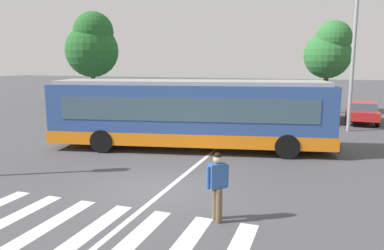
# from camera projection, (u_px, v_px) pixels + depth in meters

# --- Properties ---
(ground_plane) EXTENTS (160.00, 160.00, 0.00)m
(ground_plane) POSITION_uv_depth(u_px,v_px,m) (157.00, 189.00, 11.46)
(ground_plane) COLOR #47474C
(city_transit_bus) EXTENTS (12.64, 4.98, 3.06)m
(city_transit_bus) POSITION_uv_depth(u_px,v_px,m) (190.00, 114.00, 16.47)
(city_transit_bus) COLOR black
(city_transit_bus) RESTS_ON ground_plane
(pedestrian_crossing_street) EXTENTS (0.48, 0.45, 1.72)m
(pedestrian_crossing_street) POSITION_uv_depth(u_px,v_px,m) (217.00, 183.00, 9.00)
(pedestrian_crossing_street) COLOR brown
(pedestrian_crossing_street) RESTS_ON ground_plane
(parked_car_blue) EXTENTS (2.00, 4.56, 1.35)m
(parked_car_blue) POSITION_uv_depth(u_px,v_px,m) (169.00, 103.00, 28.27)
(parked_car_blue) COLOR black
(parked_car_blue) RESTS_ON ground_plane
(parked_car_white) EXTENTS (1.89, 4.51, 1.35)m
(parked_car_white) POSITION_uv_depth(u_px,v_px,m) (202.00, 105.00, 27.02)
(parked_car_white) COLOR black
(parked_car_white) RESTS_ON ground_plane
(parked_car_black) EXTENTS (1.95, 4.54, 1.35)m
(parked_car_black) POSITION_uv_depth(u_px,v_px,m) (237.00, 106.00, 26.45)
(parked_car_black) COLOR black
(parked_car_black) RESTS_ON ground_plane
(parked_car_teal) EXTENTS (1.89, 4.51, 1.35)m
(parked_car_teal) POSITION_uv_depth(u_px,v_px,m) (279.00, 107.00, 25.72)
(parked_car_teal) COLOR black
(parked_car_teal) RESTS_ON ground_plane
(parked_car_charcoal) EXTENTS (1.92, 4.52, 1.35)m
(parked_car_charcoal) POSITION_uv_depth(u_px,v_px,m) (318.00, 109.00, 24.91)
(parked_car_charcoal) COLOR black
(parked_car_charcoal) RESTS_ON ground_plane
(parked_car_red) EXTENTS (2.03, 4.58, 1.35)m
(parked_car_red) POSITION_uv_depth(u_px,v_px,m) (362.00, 111.00, 23.83)
(parked_car_red) COLOR black
(parked_car_red) RESTS_ON ground_plane
(twin_arm_street_lamp) EXTENTS (4.50, 0.32, 10.14)m
(twin_arm_street_lamp) POSITION_uv_depth(u_px,v_px,m) (356.00, 19.00, 20.10)
(twin_arm_street_lamp) COLOR #939399
(twin_arm_street_lamp) RESTS_ON ground_plane
(background_tree_left) EXTENTS (4.32, 4.32, 7.91)m
(background_tree_left) POSITION_uv_depth(u_px,v_px,m) (92.00, 45.00, 30.51)
(background_tree_left) COLOR brown
(background_tree_left) RESTS_ON ground_plane
(background_tree_right) EXTENTS (3.46, 3.46, 6.87)m
(background_tree_right) POSITION_uv_depth(u_px,v_px,m) (329.00, 51.00, 27.71)
(background_tree_right) COLOR brown
(background_tree_right) RESTS_ON ground_plane
(crosswalk_painted_stripes) EXTENTS (7.25, 2.93, 0.01)m
(crosswalk_painted_stripes) POSITION_uv_depth(u_px,v_px,m) (93.00, 229.00, 8.68)
(crosswalk_painted_stripes) COLOR silver
(crosswalk_painted_stripes) RESTS_ON ground_plane
(lane_center_line) EXTENTS (0.16, 24.00, 0.01)m
(lane_center_line) POSITION_uv_depth(u_px,v_px,m) (188.00, 172.00, 13.22)
(lane_center_line) COLOR silver
(lane_center_line) RESTS_ON ground_plane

